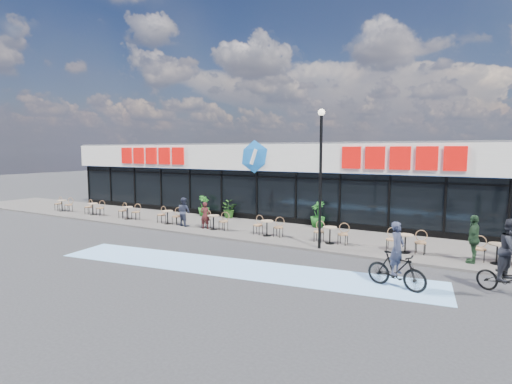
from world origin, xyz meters
TOP-DOWN VIEW (x-y plane):
  - ground at (0.00, 0.00)m, footprint 120.00×120.00m
  - sidewalk at (0.00, 4.50)m, footprint 44.00×5.00m
  - bike_lane at (4.00, -1.50)m, footprint 14.17×4.13m
  - building at (-0.00, 9.93)m, footprint 30.60×6.57m
  - lamp_post at (5.69, 2.30)m, footprint 0.28×0.28m
  - bistro_set_0 at (-12.99, 3.43)m, footprint 1.54×0.62m
  - bistro_set_1 at (-9.86, 3.43)m, footprint 1.54×0.62m
  - bistro_set_2 at (-6.73, 3.43)m, footprint 1.54×0.62m
  - bistro_set_3 at (-3.61, 3.43)m, footprint 1.54×0.62m
  - bistro_set_4 at (-0.48, 3.43)m, footprint 1.54×0.62m
  - bistro_set_5 at (2.65, 3.43)m, footprint 1.54×0.62m
  - bistro_set_6 at (5.78, 3.43)m, footprint 1.54×0.62m
  - bistro_set_7 at (8.91, 3.43)m, footprint 1.54×0.62m
  - bistro_set_8 at (12.04, 3.43)m, footprint 1.54×0.62m
  - potted_plant_left at (-3.52, 6.51)m, footprint 0.80×0.80m
  - potted_plant_mid at (-1.84, 6.68)m, footprint 1.06×0.94m
  - potted_plant_right at (3.95, 6.59)m, footprint 1.02×1.02m
  - patron_left at (-0.98, 3.30)m, footprint 0.59×0.47m
  - patron_right at (-2.43, 3.33)m, footprint 0.84×0.70m
  - pedestrian_a at (11.28, 3.05)m, footprint 0.48×1.05m
  - cyclist_a at (9.36, -0.84)m, footprint 1.92×0.94m
  - cyclist_b at (12.30, 0.14)m, footprint 1.95×1.35m

SIDE VIEW (x-z plane):
  - ground at x=0.00m, z-range 0.00..0.00m
  - bike_lane at x=4.00m, z-range 0.00..0.01m
  - sidewalk at x=0.00m, z-range 0.00..0.10m
  - bistro_set_0 at x=-12.99m, z-range 0.11..1.01m
  - bistro_set_1 at x=-9.86m, z-range 0.11..1.01m
  - bistro_set_2 at x=-6.73m, z-range 0.11..1.01m
  - bistro_set_3 at x=-3.61m, z-range 0.11..1.01m
  - bistro_set_4 at x=-0.48m, z-range 0.11..1.01m
  - bistro_set_5 at x=2.65m, z-range 0.11..1.01m
  - bistro_set_6 at x=5.78m, z-range 0.11..1.01m
  - bistro_set_7 at x=8.91m, z-range 0.11..1.01m
  - bistro_set_8 at x=12.04m, z-range 0.11..1.01m
  - potted_plant_mid at x=-1.84m, z-range 0.10..1.19m
  - cyclist_a at x=9.36m, z-range -0.29..1.75m
  - potted_plant_left at x=-3.52m, z-range 0.10..1.36m
  - potted_plant_right at x=3.95m, z-range 0.10..1.47m
  - patron_left at x=-0.98m, z-range 0.10..1.50m
  - patron_right at x=-2.43m, z-range 0.10..1.65m
  - cyclist_b at x=12.30m, z-range -0.22..2.02m
  - pedestrian_a at x=11.28m, z-range 0.10..1.86m
  - building at x=0.00m, z-range -0.04..4.71m
  - lamp_post at x=5.69m, z-range 0.60..6.32m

